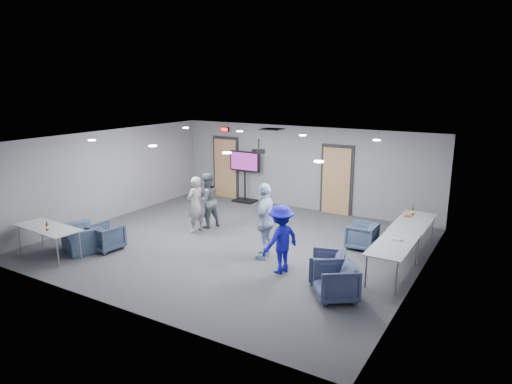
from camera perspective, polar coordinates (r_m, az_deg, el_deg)
The scene contains 29 objects.
floor at distance 11.90m, azimuth -2.57°, elevation -6.45°, with size 9.00×9.00×0.00m, color #393D41.
ceiling at distance 11.26m, azimuth -2.71°, elevation 6.57°, with size 9.00×9.00×0.00m, color white.
wall_back at distance 14.93m, azimuth 5.83°, elevation 3.01°, with size 9.00×0.02×2.70m, color slate.
wall_front at distance 8.59m, azimuth -17.52°, elevation -5.57°, with size 9.00×0.02×2.70m, color slate.
wall_left at distance 14.42m, azimuth -17.76°, elevation 2.05°, with size 0.02×8.00×2.70m, color slate.
wall_right at distance 9.86m, azimuth 19.83°, elevation -3.29°, with size 0.02×8.00×2.70m, color slate.
door_left at distance 16.41m, azimuth -3.80°, elevation 3.01°, with size 1.06×0.17×2.24m.
door_right at distance 14.49m, azimuth 10.03°, elevation 1.41°, with size 1.06×0.17×2.24m.
exit_sign at distance 16.20m, azimuth -3.92°, elevation 7.81°, with size 0.32×0.08×0.16m.
hvac_diffuser at distance 13.90m, azimuth 1.96°, elevation 7.85°, with size 0.60×0.60×0.03m, color black.
downlights at distance 11.26m, azimuth -2.71°, elevation 6.49°, with size 6.18×3.78×0.02m.
person_a at distance 12.69m, azimuth -7.58°, elevation -1.56°, with size 0.57×0.37×1.56m, color gray.
person_b at distance 13.07m, azimuth -6.18°, elevation -1.02°, with size 0.77×0.60×1.58m, color #4F575E.
person_c at distance 10.70m, azimuth 1.13°, elevation -3.62°, with size 1.06×0.44×1.82m, color silver.
person_d at distance 9.95m, azimuth 3.11°, elevation -5.90°, with size 0.98×0.56×1.52m, color #1919A3.
chair_right_a at distance 11.76m, azimuth 13.06°, elevation -5.36°, with size 0.69×0.71×0.65m, color #3D4D6A.
chair_right_b at distance 9.75m, azimuth 8.87°, elevation -9.23°, with size 0.68×0.70×0.64m, color #384060.
chair_right_c at distance 9.02m, azimuth 9.95°, elevation -10.99°, with size 0.75×0.78×0.71m, color #3A4565.
chair_front_a at distance 11.96m, azimuth -18.18°, elevation -5.38°, with size 0.70×0.72×0.65m, color #323F57.
chair_front_b at distance 12.11m, azimuth -21.21°, elevation -5.45°, with size 0.97×0.85×0.63m, color #3A4C65.
table_right_a at distance 11.94m, azimuth 19.04°, elevation -3.65°, with size 0.81×1.94×0.73m.
table_right_b at distance 10.17m, azimuth 16.78°, elevation -6.48°, with size 0.77×1.85×0.73m.
table_front_left at distance 11.92m, azimuth -24.59°, elevation -4.21°, with size 1.80×0.85×0.73m.
bottle_front at distance 11.61m, azimuth -24.67°, elevation -3.98°, with size 0.06×0.06×0.24m.
bottle_right at distance 12.43m, azimuth 18.98°, elevation -2.31°, with size 0.07×0.07×0.27m.
snack_box at distance 12.25m, azimuth 18.41°, elevation -2.88°, with size 0.16×0.11×0.04m, color #C83932.
wrapper at distance 10.40m, azimuth 17.23°, elevation -5.69°, with size 0.19×0.13×0.04m, color silver.
tv_stand at distance 15.75m, azimuth -1.41°, elevation 2.35°, with size 1.15×0.55×1.77m.
projector at distance 11.44m, azimuth 0.32°, elevation 5.20°, with size 0.39×0.37×0.35m.
Camera 1 is at (6.16, -9.33, 4.08)m, focal length 32.00 mm.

